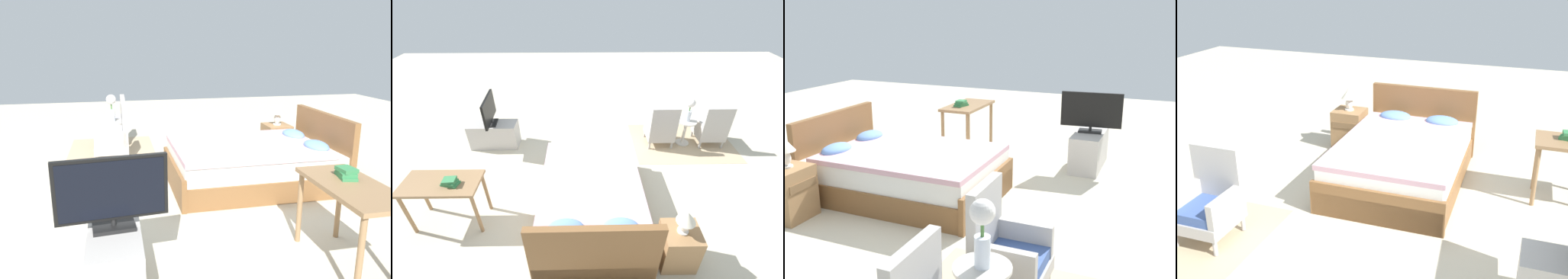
% 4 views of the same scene
% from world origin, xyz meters
% --- Properties ---
extents(ground_plane, '(16.00, 16.00, 0.00)m').
position_xyz_m(ground_plane, '(0.00, 0.00, 0.00)').
color(ground_plane, beige).
extents(floor_rug, '(2.10, 1.50, 0.01)m').
position_xyz_m(floor_rug, '(-1.90, -0.99, 0.00)').
color(floor_rug, tan).
rests_on(floor_rug, ground_plane).
extents(bed, '(1.50, 2.20, 0.96)m').
position_xyz_m(bed, '(0.10, 0.93, 0.30)').
color(bed, brown).
rests_on(bed, ground_plane).
extents(armchair_by_window_left, '(0.54, 0.54, 0.92)m').
position_xyz_m(armchair_by_window_left, '(-2.42, -0.93, 0.38)').
color(armchair_by_window_left, '#ADA8A3').
rests_on(armchair_by_window_left, floor_rug).
extents(armchair_by_window_right, '(0.55, 0.55, 0.92)m').
position_xyz_m(armchair_by_window_right, '(-1.37, -0.93, 0.38)').
color(armchair_by_window_right, '#ADA8A3').
rests_on(armchair_by_window_right, floor_rug).
extents(side_table, '(0.40, 0.40, 0.55)m').
position_xyz_m(side_table, '(-1.90, -0.96, 0.35)').
color(side_table, beige).
rests_on(side_table, ground_plane).
extents(flower_vase, '(0.17, 0.17, 0.48)m').
position_xyz_m(flower_vase, '(-1.90, -0.96, 0.85)').
color(flower_vase, silver).
rests_on(flower_vase, side_table).
extents(nightstand, '(0.44, 0.41, 0.58)m').
position_xyz_m(nightstand, '(-0.95, 1.70, 0.29)').
color(nightstand, '#997047').
rests_on(nightstand, ground_plane).
extents(table_lamp, '(0.22, 0.22, 0.33)m').
position_xyz_m(table_lamp, '(-0.95, 1.70, 0.80)').
color(table_lamp, silver).
rests_on(table_lamp, nightstand).
extents(tv_stand, '(0.96, 0.40, 0.52)m').
position_xyz_m(tv_stand, '(2.06, -0.95, 0.26)').
color(tv_stand, '#B7B2AD').
rests_on(tv_stand, ground_plane).
extents(tv_flatscreen, '(0.23, 0.85, 0.57)m').
position_xyz_m(tv_flatscreen, '(2.06, -0.95, 0.82)').
color(tv_flatscreen, black).
rests_on(tv_flatscreen, tv_stand).
extents(vanity_desk, '(1.04, 0.52, 0.76)m').
position_xyz_m(vanity_desk, '(2.14, 1.01, 0.64)').
color(vanity_desk, '#8E6B47').
rests_on(vanity_desk, ground_plane).
extents(book_stack, '(0.25, 0.18, 0.09)m').
position_xyz_m(book_stack, '(1.98, 1.05, 0.80)').
color(book_stack, '#337A47').
rests_on(book_stack, vanity_desk).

